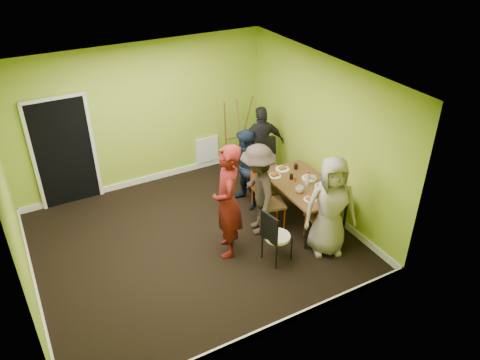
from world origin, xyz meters
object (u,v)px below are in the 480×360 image
object	(u,v)px
chair_back_end	(266,153)
blue_bottle	(321,184)
dining_table	(303,187)
chair_front_end	(323,215)
chair_left_far	(261,186)
person_left_far	(246,170)
chair_left_near	(268,200)
easel	(236,136)
chair_bentwood	(274,234)
person_back_end	(262,145)
orange_bottle	(295,179)
person_left_near	(258,190)
person_front_end	(331,207)
thermos	(307,179)
person_standing	(228,202)

from	to	relation	value
chair_back_end	blue_bottle	distance (m)	1.66
dining_table	chair_front_end	world-z (taller)	chair_front_end
chair_left_far	person_left_far	size ratio (longest dim) A/B	0.63
chair_left_far	person_left_far	xyz separation A→B (m)	(-0.14, 0.30, 0.22)
dining_table	chair_left_near	world-z (taller)	chair_left_near
chair_left_near	dining_table	bearing A→B (deg)	91.68
chair_front_end	blue_bottle	xyz separation A→B (m)	(0.22, 0.37, 0.33)
chair_left_far	chair_front_end	distance (m)	1.30
dining_table	easel	bearing A→B (deg)	94.58
chair_front_end	blue_bottle	bearing A→B (deg)	62.46
chair_left_near	chair_bentwood	xyz separation A→B (m)	(-0.38, -0.82, -0.04)
chair_left_far	person_back_end	world-z (taller)	person_back_end
chair_left_far	easel	bearing A→B (deg)	173.00
chair_left_far	chair_front_end	size ratio (longest dim) A/B	1.03
chair_left_near	orange_bottle	world-z (taller)	chair_left_near
dining_table	person_left_near	xyz separation A→B (m)	(-0.83, 0.12, 0.12)
chair_front_end	chair_bentwood	xyz separation A→B (m)	(-0.96, -0.06, -0.01)
person_front_end	blue_bottle	bearing A→B (deg)	87.73
thermos	easel	bearing A→B (deg)	95.50
easel	person_standing	world-z (taller)	person_standing
dining_table	person_left_far	world-z (taller)	person_left_far
chair_left_far	orange_bottle	world-z (taller)	chair_left_far
thermos	blue_bottle	distance (m)	0.26
chair_left_near	person_back_end	size ratio (longest dim) A/B	0.62
dining_table	chair_left_far	bearing A→B (deg)	130.57
blue_bottle	chair_left_near	bearing A→B (deg)	153.16
blue_bottle	chair_back_end	bearing A→B (deg)	92.83
chair_back_end	person_standing	size ratio (longest dim) A/B	0.52
dining_table	chair_left_far	xyz separation A→B (m)	(-0.50, 0.58, -0.16)
chair_bentwood	chair_left_near	bearing A→B (deg)	144.18
chair_left_far	easel	xyz separation A→B (m)	(0.33, 1.54, 0.27)
chair_bentwood	thermos	world-z (taller)	thermos
thermos	person_back_end	bearing A→B (deg)	88.14
dining_table	chair_left_near	xyz separation A→B (m)	(-0.63, 0.12, -0.14)
dining_table	person_back_end	xyz separation A→B (m)	(0.09, 1.56, 0.09)
chair_back_end	person_left_near	bearing A→B (deg)	60.92
chair_back_end	easel	world-z (taller)	easel
blue_bottle	person_left_far	size ratio (longest dim) A/B	0.13
dining_table	chair_back_end	xyz separation A→B (m)	(0.08, 1.37, 0.00)
chair_left_near	person_left_near	size ratio (longest dim) A/B	0.61
dining_table	person_left_far	xyz separation A→B (m)	(-0.63, 0.88, 0.06)
chair_front_end	person_front_end	distance (m)	0.40
person_standing	person_left_near	xyz separation A→B (m)	(0.69, 0.26, -0.14)
chair_bentwood	thermos	distance (m)	1.29
thermos	person_back_end	size ratio (longest dim) A/B	0.15
chair_left_far	blue_bottle	distance (m)	1.12
chair_bentwood	person_left_near	world-z (taller)	person_left_near
person_standing	person_back_end	distance (m)	2.35
chair_left_near	thermos	size ratio (longest dim) A/B	4.29
chair_left_far	chair_left_near	world-z (taller)	chair_left_near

